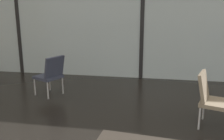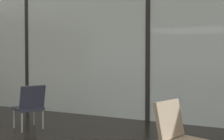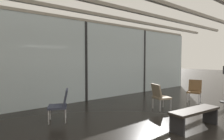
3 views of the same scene
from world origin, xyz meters
TOP-DOWN VIEW (x-y plane):
  - glass_curtain_wall at (0.00, 5.20)m, footprint 14.00×0.08m
  - window_mullion_1 at (0.00, 5.20)m, footprint 0.10×0.12m
  - window_mullion_2 at (3.50, 5.20)m, footprint 0.10×0.12m
  - parked_airplane at (0.76, 10.51)m, footprint 12.39×4.27m
  - lounge_chair_1 at (3.31, 2.35)m, footprint 0.65×0.62m
  - lounge_chair_2 at (1.26, 2.48)m, footprint 0.65×0.62m
  - lounge_chair_4 at (-1.81, 3.42)m, footprint 0.68×0.66m
  - waiting_bench at (0.55, 0.89)m, footprint 1.53×0.55m

SIDE VIEW (x-z plane):
  - waiting_bench at x=0.55m, z-range 0.13..0.60m
  - lounge_chair_1 at x=3.31m, z-range 0.06..0.93m
  - lounge_chair_2 at x=1.26m, z-range 0.06..0.93m
  - lounge_chair_4 at x=-1.81m, z-range 0.06..0.93m
  - glass_curtain_wall at x=0.00m, z-range 0.00..3.21m
  - window_mullion_1 at x=0.00m, z-range 0.00..3.21m
  - window_mullion_2 at x=3.50m, z-range 0.00..3.21m
  - parked_airplane at x=0.76m, z-range 0.00..4.27m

